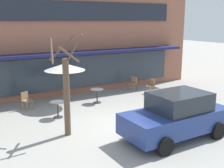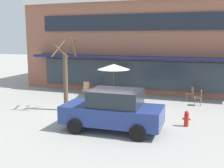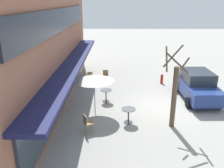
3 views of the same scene
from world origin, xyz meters
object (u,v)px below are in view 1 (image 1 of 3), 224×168
at_px(cafe_table_streetside, 58,107).
at_px(fire_hydrant, 198,106).
at_px(cafe_table_near_wall, 97,94).
at_px(street_tree, 66,91).
at_px(patio_umbrella_green_folded, 65,67).
at_px(cafe_chair_0, 26,99).
at_px(cafe_chair_2, 133,83).
at_px(cafe_chair_1, 151,85).
at_px(parked_sedan, 177,115).

height_order(cafe_table_streetside, fire_hydrant, cafe_table_streetside).
xyz_separation_m(cafe_table_near_wall, street_tree, (-2.95, -3.29, 1.26)).
relative_size(patio_umbrella_green_folded, cafe_chair_0, 2.47).
relative_size(cafe_chair_2, fire_hydrant, 1.26).
bearing_deg(cafe_table_near_wall, cafe_chair_1, 2.51).
height_order(cafe_table_near_wall, street_tree, street_tree).
bearing_deg(parked_sedan, cafe_chair_0, 123.05).
xyz_separation_m(cafe_table_near_wall, fire_hydrant, (3.41, -4.00, -0.16)).
relative_size(cafe_table_near_wall, fire_hydrant, 1.08).
relative_size(cafe_table_near_wall, cafe_chair_0, 0.85).
height_order(cafe_chair_2, street_tree, street_tree).
relative_size(parked_sedan, street_tree, 1.08).
bearing_deg(cafe_chair_2, patio_umbrella_green_folded, -171.43).
bearing_deg(parked_sedan, cafe_table_near_wall, 95.36).
bearing_deg(fire_hydrant, cafe_chair_2, 92.17).
xyz_separation_m(cafe_chair_1, parked_sedan, (-3.26, -5.76, 0.35)).
height_order(patio_umbrella_green_folded, parked_sedan, patio_umbrella_green_folded).
relative_size(cafe_table_streetside, fire_hydrant, 1.08).
height_order(cafe_chair_0, street_tree, street_tree).
xyz_separation_m(cafe_chair_2, fire_hydrant, (0.20, -5.27, -0.17)).
bearing_deg(fire_hydrant, cafe_chair_1, 84.87).
bearing_deg(cafe_chair_1, fire_hydrant, -95.13).
bearing_deg(parked_sedan, street_tree, 146.46).
bearing_deg(parked_sedan, fire_hydrant, 28.89).
bearing_deg(cafe_table_streetside, cafe_table_near_wall, 24.70).
distance_m(cafe_table_streetside, parked_sedan, 5.41).
relative_size(cafe_table_streetside, cafe_chair_1, 0.85).
bearing_deg(parked_sedan, cafe_chair_2, 68.62).
height_order(patio_umbrella_green_folded, cafe_chair_2, patio_umbrella_green_folded).
distance_m(cafe_table_near_wall, cafe_chair_1, 3.79).
xyz_separation_m(cafe_table_streetside, cafe_chair_1, (6.41, 1.37, 0.01)).
bearing_deg(fire_hydrant, patio_umbrella_green_folded, 137.63).
height_order(cafe_table_streetside, cafe_chair_2, cafe_chair_2).
xyz_separation_m(cafe_table_streetside, cafe_chair_0, (-0.97, 1.94, 0.01)).
bearing_deg(cafe_chair_2, cafe_chair_1, -62.42).
xyz_separation_m(cafe_table_streetside, cafe_chair_2, (5.84, 2.47, 0.01)).
bearing_deg(cafe_chair_2, cafe_table_streetside, -157.05).
xyz_separation_m(patio_umbrella_green_folded, street_tree, (-1.38, -3.83, -0.25)).
bearing_deg(cafe_chair_1, patio_umbrella_green_folded, 175.98).
height_order(cafe_table_streetside, street_tree, street_tree).
relative_size(cafe_table_near_wall, parked_sedan, 0.18).
xyz_separation_m(cafe_chair_2, street_tree, (-6.16, -4.55, 1.25)).
bearing_deg(cafe_table_streetside, fire_hydrant, -24.84).
xyz_separation_m(cafe_table_streetside, patio_umbrella_green_folded, (1.05, 1.75, 1.51)).
height_order(cafe_table_near_wall, cafe_chair_0, cafe_chair_0).
height_order(cafe_chair_0, parked_sedan, parked_sedan).
height_order(street_tree, fire_hydrant, street_tree).
distance_m(parked_sedan, street_tree, 4.27).
bearing_deg(fire_hydrant, cafe_chair_0, 145.92).
xyz_separation_m(street_tree, fire_hydrant, (6.36, -0.71, -1.42)).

